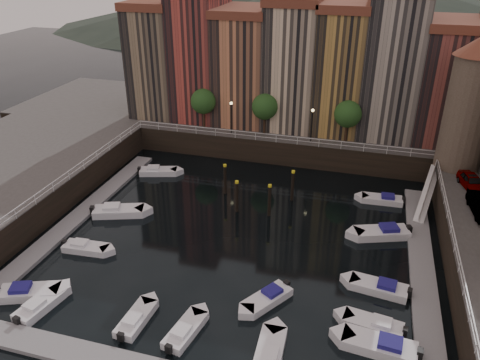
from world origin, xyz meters
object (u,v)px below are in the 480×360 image
(gangway, at_px, (428,191))
(car_a, at_px, (472,182))
(corner_tower, at_px, (470,102))
(boat_left_0, at_px, (28,292))
(mooring_pilings, at_px, (256,191))
(boat_left_2, at_px, (117,211))
(boat_left_1, at_px, (85,248))

(gangway, xyz_separation_m, car_a, (3.67, -0.57, 1.79))
(corner_tower, xyz_separation_m, boat_left_0, (-33.23, -27.43, -9.82))
(gangway, xyz_separation_m, mooring_pilings, (-16.98, -4.30, -0.27))
(boat_left_0, xyz_separation_m, boat_left_2, (0.50, 12.86, 0.03))
(car_a, bearing_deg, boat_left_2, -178.07)
(gangway, bearing_deg, boat_left_0, -142.91)
(mooring_pilings, xyz_separation_m, boat_left_1, (-12.50, -12.15, -1.32))
(boat_left_0, xyz_separation_m, boat_left_1, (0.85, 6.49, -0.04))
(boat_left_2, bearing_deg, corner_tower, 4.68)
(corner_tower, bearing_deg, boat_left_2, -155.99)
(boat_left_0, bearing_deg, corner_tower, 18.65)
(mooring_pilings, distance_m, car_a, 21.08)
(gangway, distance_m, car_a, 4.12)
(boat_left_1, bearing_deg, mooring_pilings, 39.98)
(corner_tower, height_order, mooring_pilings, corner_tower)
(gangway, relative_size, boat_left_0, 1.69)
(gangway, xyz_separation_m, boat_left_1, (-29.48, -16.44, -1.59))
(corner_tower, relative_size, mooring_pilings, 1.81)
(gangway, distance_m, boat_left_1, 33.80)
(boat_left_1, distance_m, car_a, 36.91)
(boat_left_0, height_order, boat_left_2, boat_left_2)
(boat_left_0, bearing_deg, boat_left_2, 66.88)
(boat_left_0, height_order, car_a, car_a)
(corner_tower, bearing_deg, car_a, -81.40)
(boat_left_1, relative_size, car_a, 1.04)
(boat_left_0, xyz_separation_m, car_a, (34.00, 22.37, 3.33))
(boat_left_2, bearing_deg, car_a, -3.48)
(corner_tower, bearing_deg, mooring_pilings, -156.14)
(gangway, xyz_separation_m, boat_left_0, (-30.33, -22.93, -1.54))
(mooring_pilings, height_order, car_a, car_a)
(boat_left_2, bearing_deg, mooring_pilings, 4.90)
(corner_tower, distance_m, boat_left_2, 37.15)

